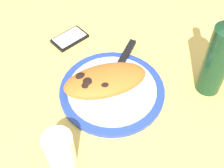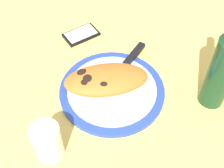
% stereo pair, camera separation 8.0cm
% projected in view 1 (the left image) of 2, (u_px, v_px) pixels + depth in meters
% --- Properties ---
extents(ground_plane, '(1.50, 1.50, 0.03)m').
position_uv_depth(ground_plane, '(112.00, 95.00, 0.84)').
color(ground_plane, '#DBB756').
extents(plate, '(0.30, 0.30, 0.02)m').
position_uv_depth(plate, '(112.00, 90.00, 0.82)').
color(plate, '#233D99').
rests_on(plate, ground_plane).
extents(calzone, '(0.26, 0.17, 0.05)m').
position_uv_depth(calzone, '(105.00, 80.00, 0.80)').
color(calzone, '#C16023').
rests_on(calzone, plate).
extents(fork, '(0.15, 0.04, 0.00)m').
position_uv_depth(fork, '(121.00, 106.00, 0.78)').
color(fork, silver).
rests_on(fork, plate).
extents(knife, '(0.22, 0.16, 0.01)m').
position_uv_depth(knife, '(123.00, 59.00, 0.88)').
color(knife, silver).
rests_on(knife, plate).
extents(smartphone, '(0.12, 0.08, 0.01)m').
position_uv_depth(smartphone, '(69.00, 39.00, 0.96)').
color(smartphone, black).
rests_on(smartphone, ground_plane).
extents(water_glass, '(0.07, 0.07, 0.10)m').
position_uv_depth(water_glass, '(60.00, 151.00, 0.66)').
color(water_glass, silver).
rests_on(water_glass, ground_plane).
extents(wine_bottle, '(0.07, 0.07, 0.29)m').
position_uv_depth(wine_bottle, '(219.00, 58.00, 0.75)').
color(wine_bottle, '#14381E').
rests_on(wine_bottle, ground_plane).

